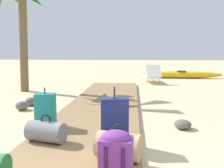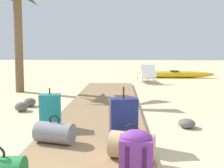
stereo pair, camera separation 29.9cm
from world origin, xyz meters
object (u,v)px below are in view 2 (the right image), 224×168
(duffel_bag_grey, at_px, (55,133))
(suitcase_navy, at_px, (123,120))
(palm_tree_far_left, at_px, (14,3))
(lounge_chair, at_px, (146,75))
(kayak, at_px, (174,74))
(duffel_bag_tan, at_px, (132,146))
(backpack_purple, at_px, (136,157))
(suitcase_teal, at_px, (50,111))

(duffel_bag_grey, distance_m, suitcase_navy, 0.99)
(suitcase_navy, distance_m, palm_tree_far_left, 6.23)
(lounge_chair, distance_m, kayak, 2.47)
(duffel_bag_grey, height_order, suitcase_navy, suitcase_navy)
(lounge_chair, bearing_deg, duffel_bag_tan, -96.79)
(backpack_purple, distance_m, suitcase_navy, 1.18)
(suitcase_teal, height_order, suitcase_navy, suitcase_navy)
(suitcase_teal, xyz_separation_m, suitcase_navy, (1.23, -0.60, 0.03))
(suitcase_navy, height_order, palm_tree_far_left, palm_tree_far_left)
(duffel_bag_grey, bearing_deg, suitcase_teal, 110.46)
(suitcase_teal, relative_size, lounge_chair, 0.42)
(duffel_bag_grey, bearing_deg, kayak, 68.56)
(palm_tree_far_left, bearing_deg, kayak, 36.20)
(duffel_bag_grey, distance_m, palm_tree_far_left, 5.92)
(suitcase_navy, xyz_separation_m, lounge_chair, (1.02, 7.12, -0.07))
(lounge_chair, height_order, kayak, lounge_chair)
(suitcase_teal, bearing_deg, palm_tree_far_left, 119.37)
(duffel_bag_tan, distance_m, lounge_chair, 7.76)
(backpack_purple, xyz_separation_m, suitcase_navy, (-0.11, 1.18, 0.02))
(suitcase_navy, relative_size, lounge_chair, 0.49)
(suitcase_teal, relative_size, duffel_bag_tan, 1.14)
(backpack_purple, height_order, duffel_bag_tan, backpack_purple)
(palm_tree_far_left, bearing_deg, suitcase_teal, -60.63)
(duffel_bag_grey, height_order, kayak, duffel_bag_grey)
(duffel_bag_tan, bearing_deg, kayak, 75.29)
(suitcase_teal, bearing_deg, lounge_chair, 70.99)
(palm_tree_far_left, bearing_deg, suitcase_navy, -52.79)
(duffel_bag_grey, xyz_separation_m, kayak, (3.58, 9.11, -0.05))
(duffel_bag_grey, xyz_separation_m, duffel_bag_tan, (1.06, -0.47, 0.02))
(palm_tree_far_left, xyz_separation_m, lounge_chair, (4.47, 2.57, -2.54))
(suitcase_teal, distance_m, kayak, 9.24)
(duffel_bag_grey, relative_size, duffel_bag_tan, 1.01)
(lounge_chair, bearing_deg, suitcase_teal, -109.01)
(backpack_purple, distance_m, suitcase_teal, 2.23)
(backpack_purple, distance_m, kayak, 10.48)
(duffel_bag_tan, bearing_deg, lounge_chair, 83.21)
(suitcase_navy, height_order, kayak, suitcase_navy)
(lounge_chair, bearing_deg, suitcase_navy, -98.12)
(backpack_purple, height_order, kayak, backpack_purple)
(suitcase_teal, relative_size, kayak, 0.17)
(suitcase_navy, xyz_separation_m, palm_tree_far_left, (-3.46, 4.55, 2.48))
(backpack_purple, height_order, suitcase_navy, suitcase_navy)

